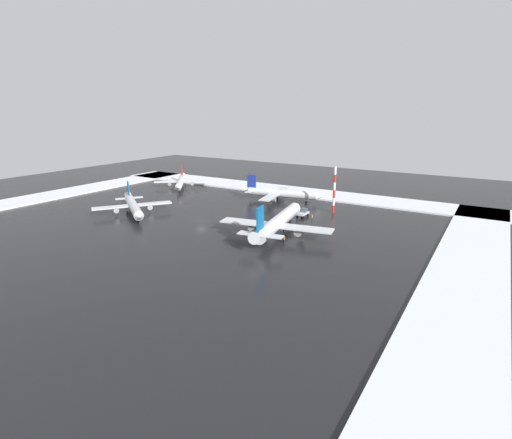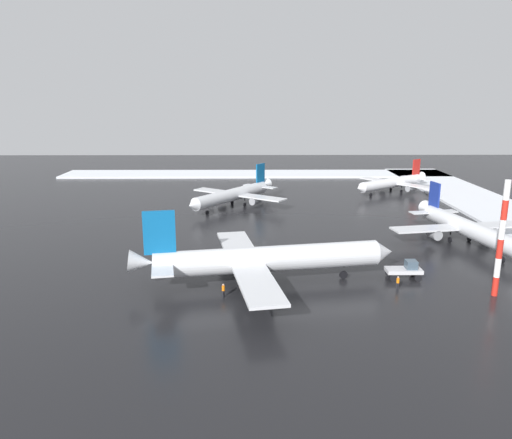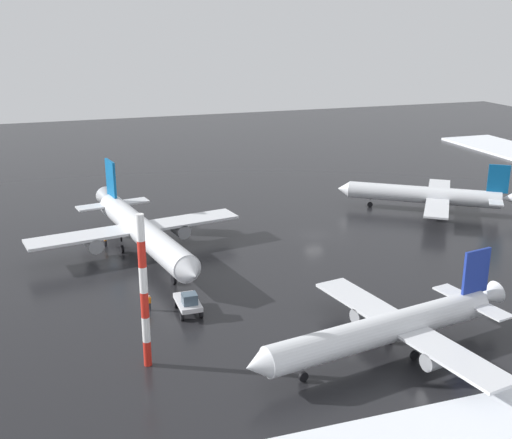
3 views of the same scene
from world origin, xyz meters
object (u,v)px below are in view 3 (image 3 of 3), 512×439
ground_crew_by_nose_gear (149,302)px  airplane_parked_starboard (427,195)px  airplane_parked_portside (389,328)px  ground_crew_mid_apron (105,240)px  pushback_tug (188,302)px  airplane_foreground_jet (141,231)px  antenna_mast (144,292)px

ground_crew_by_nose_gear → airplane_parked_starboard: bearing=8.1°
airplane_parked_portside → ground_crew_mid_apron: 43.48m
pushback_tug → ground_crew_by_nose_gear: (-3.72, 2.06, -0.31)m
ground_crew_mid_apron → airplane_parked_starboard: bearing=-62.5°
airplane_foreground_jet → ground_crew_by_nose_gear: size_ratio=19.90×
airplane_parked_starboard → airplane_parked_portside: size_ratio=0.85×
airplane_foreground_jet → pushback_tug: 19.01m
airplane_foreground_jet → pushback_tug: airplane_foreground_jet is taller
ground_crew_mid_apron → ground_crew_by_nose_gear: bearing=-146.8°
airplane_parked_starboard → antenna_mast: size_ratio=1.71×
antenna_mast → ground_crew_mid_apron: bearing=90.6°
ground_crew_mid_apron → antenna_mast: bearing=-152.5°
airplane_foreground_jet → pushback_tug: bearing=-4.6°
airplane_parked_starboard → ground_crew_by_nose_gear: airplane_parked_starboard is taller
airplane_parked_starboard → ground_crew_mid_apron: airplane_parked_starboard is taller
airplane_parked_portside → ground_crew_mid_apron: size_ratio=16.57×
airplane_parked_portside → antenna_mast: bearing=-24.3°
airplane_parked_portside → antenna_mast: antenna_mast is taller
airplane_parked_starboard → airplane_parked_portside: (-28.77, -38.35, 0.06)m
antenna_mast → airplane_foreground_jet: bearing=82.0°
ground_crew_mid_apron → airplane_foreground_jet: bearing=-111.1°
airplane_parked_portside → pushback_tug: bearing=-53.4°
ground_crew_by_nose_gear → airplane_parked_portside: bearing=-57.5°
airplane_parked_portside → antenna_mast: 22.05m
pushback_tug → ground_crew_mid_apron: pushback_tug is taller
airplane_foreground_jet → ground_crew_by_nose_gear: airplane_foreground_jet is taller
ground_crew_by_nose_gear → airplane_foreground_jet: bearing=66.9°
airplane_foreground_jet → airplane_parked_portside: bearing=17.1°
airplane_foreground_jet → airplane_parked_starboard: (45.85, 5.20, -0.62)m
airplane_parked_starboard → pushback_tug: size_ratio=5.22×
airplane_parked_starboard → airplane_foreground_jet: bearing=41.7°
pushback_tug → ground_crew_by_nose_gear: bearing=-119.0°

